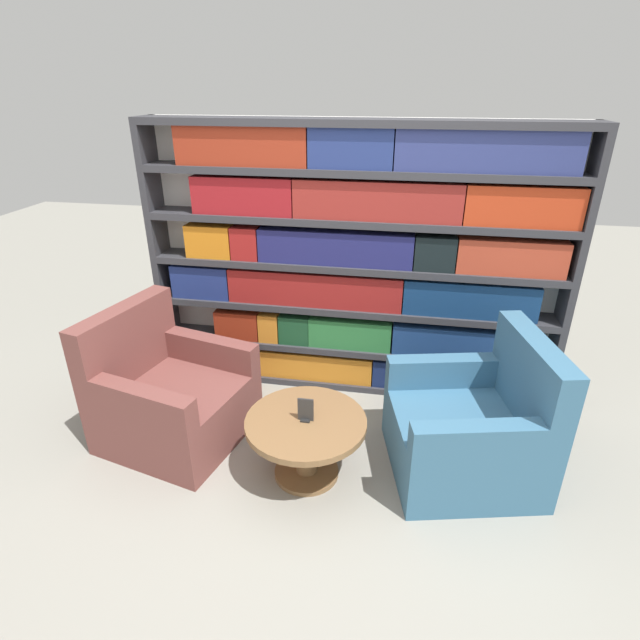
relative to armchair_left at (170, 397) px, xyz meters
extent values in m
plane|color=gray|center=(1.12, -0.47, -0.30)|extent=(14.00, 14.00, 0.00)
cube|color=silver|center=(1.12, 0.99, 0.71)|extent=(3.04, 0.05, 2.01)
cube|color=#333338|center=(-0.38, 0.87, 0.71)|extent=(0.05, 0.30, 2.01)
cube|color=#333338|center=(2.62, 0.87, 0.71)|extent=(0.05, 0.30, 2.01)
cube|color=#333338|center=(1.12, 0.87, -0.27)|extent=(2.94, 0.30, 0.05)
cube|color=#333338|center=(1.12, 0.87, 0.04)|extent=(2.94, 0.30, 0.05)
cube|color=#333338|center=(1.12, 0.87, 0.37)|extent=(2.94, 0.30, 0.05)
cube|color=#333338|center=(1.12, 0.87, 0.71)|extent=(2.94, 0.30, 0.05)
cube|color=#333338|center=(1.12, 0.87, 1.04)|extent=(2.94, 0.30, 0.05)
cube|color=#333338|center=(1.12, 0.87, 1.37)|extent=(2.94, 0.30, 0.05)
cube|color=#333338|center=(1.12, 0.87, 1.68)|extent=(2.94, 0.30, 0.05)
cube|color=orange|center=(0.50, 0.84, -0.14)|extent=(1.60, 0.20, 0.22)
cube|color=navy|center=(1.39, 0.84, -0.14)|extent=(0.15, 0.20, 0.22)
cube|color=black|center=(1.55, 0.84, -0.14)|extent=(0.15, 0.20, 0.22)
cube|color=gold|center=(2.05, 0.84, -0.14)|extent=(0.83, 0.20, 0.22)
cube|color=maroon|center=(0.22, 0.84, 0.18)|extent=(0.35, 0.20, 0.23)
cube|color=orange|center=(0.48, 0.84, 0.18)|extent=(0.16, 0.20, 0.23)
cube|color=#1A492A|center=(0.68, 0.84, 0.18)|extent=(0.24, 0.20, 0.23)
cube|color=#2D783C|center=(1.12, 0.84, 0.18)|extent=(0.63, 0.20, 0.23)
cube|color=navy|center=(1.96, 0.84, 0.18)|extent=(1.03, 0.20, 0.23)
cube|color=navy|center=(-0.05, 0.84, 0.52)|extent=(0.46, 0.20, 0.26)
cube|color=maroon|center=(0.84, 0.84, 0.52)|extent=(1.30, 0.20, 0.26)
cube|color=navy|center=(1.97, 0.84, 0.52)|extent=(0.93, 0.20, 0.26)
cube|color=orange|center=(0.05, 0.84, 0.85)|extent=(0.34, 0.20, 0.24)
cube|color=maroon|center=(0.33, 0.84, 0.85)|extent=(0.20, 0.20, 0.24)
cube|color=navy|center=(0.99, 0.84, 0.85)|extent=(1.11, 0.20, 0.24)
cube|color=black|center=(1.69, 0.84, 0.85)|extent=(0.28, 0.20, 0.24)
cube|color=#B23E27|center=(2.20, 0.84, 0.85)|extent=(0.71, 0.20, 0.24)
cube|color=maroon|center=(0.33, 0.84, 1.19)|extent=(0.73, 0.20, 0.26)
cube|color=maroon|center=(1.27, 0.84, 1.19)|extent=(1.14, 0.20, 0.26)
cube|color=#BE3819|center=(2.22, 0.84, 1.19)|extent=(0.73, 0.20, 0.26)
cube|color=maroon|center=(0.34, 0.84, 1.53)|extent=(0.92, 0.20, 0.26)
cube|color=navy|center=(1.09, 0.84, 1.53)|extent=(0.56, 0.20, 0.26)
cube|color=navy|center=(1.94, 0.84, 1.53)|extent=(1.14, 0.20, 0.26)
cube|color=brown|center=(0.05, -0.01, -0.10)|extent=(1.02, 1.00, 0.40)
cube|color=brown|center=(-0.30, 0.07, 0.35)|extent=(0.33, 0.83, 0.50)
cube|color=brown|center=(0.03, -0.37, 0.20)|extent=(0.71, 0.28, 0.20)
cube|color=brown|center=(0.20, 0.31, 0.20)|extent=(0.71, 0.28, 0.20)
cube|color=#386684|center=(1.93, -0.01, -0.10)|extent=(1.01, 0.99, 0.40)
cube|color=#386684|center=(2.27, 0.07, 0.35)|extent=(0.32, 0.83, 0.50)
cube|color=#386684|center=(1.78, 0.32, 0.20)|extent=(0.72, 0.28, 0.20)
cube|color=#386684|center=(1.94, -0.37, 0.20)|extent=(0.72, 0.28, 0.20)
cylinder|color=brown|center=(0.99, -0.24, -0.11)|extent=(0.13, 0.13, 0.37)
cylinder|color=brown|center=(0.99, -0.24, -0.28)|extent=(0.40, 0.40, 0.03)
cylinder|color=brown|center=(0.99, -0.24, 0.09)|extent=(0.73, 0.73, 0.04)
cube|color=black|center=(0.99, -0.24, 0.12)|extent=(0.06, 0.06, 0.01)
cube|color=#2D2D2D|center=(0.99, -0.24, 0.19)|extent=(0.09, 0.01, 0.15)
camera|label=1|loc=(1.49, -2.59, 1.92)|focal=28.00mm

